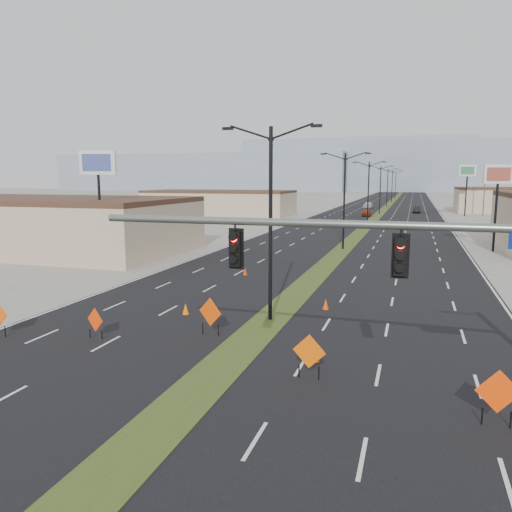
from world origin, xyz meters
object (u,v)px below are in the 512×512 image
(streetlight_1, at_px, (344,198))
(pole_sign_east_far, at_px, (467,174))
(streetlight_2, at_px, (368,191))
(construction_sign_2, at_px, (210,313))
(signal_mast, at_px, (470,275))
(cone_1, at_px, (315,355))
(car_mid, at_px, (417,210))
(cone_3, at_px, (245,271))
(streetlight_3, at_px, (380,188))
(streetlight_5, at_px, (392,185))
(streetlight_0, at_px, (271,218))
(pole_sign_west, at_px, (98,171))
(car_left, at_px, (367,212))
(car_far, at_px, (368,205))
(cone_0, at_px, (186,309))
(cone_2, at_px, (326,304))
(construction_sign_4, at_px, (498,393))
(construction_sign_1, at_px, (95,321))
(pole_sign_east_near, at_px, (498,181))
(construction_sign_3, at_px, (309,353))
(streetlight_6, at_px, (396,184))
(streetlight_4, at_px, (387,186))

(streetlight_1, height_order, pole_sign_east_far, pole_sign_east_far)
(streetlight_2, height_order, construction_sign_2, streetlight_2)
(signal_mast, xyz_separation_m, construction_sign_2, (-10.56, 6.63, -3.71))
(cone_1, relative_size, pole_sign_east_far, 0.06)
(car_mid, xyz_separation_m, cone_3, (-12.88, -78.31, -0.41))
(streetlight_3, relative_size, streetlight_5, 1.00)
(streetlight_0, xyz_separation_m, pole_sign_west, (-20.27, 14.42, 2.70))
(signal_mast, distance_m, car_left, 87.73)
(car_far, height_order, cone_0, car_far)
(car_far, xyz_separation_m, cone_2, (6.67, -101.89, -0.43))
(construction_sign_4, distance_m, cone_1, 7.27)
(streetlight_0, height_order, car_left, streetlight_0)
(construction_sign_1, xyz_separation_m, cone_2, (9.33, 8.50, -0.55))
(construction_sign_2, distance_m, pole_sign_east_near, 38.82)
(streetlight_5, relative_size, construction_sign_1, 6.79)
(streetlight_1, xyz_separation_m, pole_sign_east_far, (16.70, 55.19, 2.84))
(streetlight_5, relative_size, construction_sign_4, 5.56)
(construction_sign_3, bearing_deg, signal_mast, -21.09)
(streetlight_5, height_order, streetlight_6, same)
(car_mid, height_order, cone_1, car_mid)
(streetlight_2, bearing_deg, streetlight_0, -90.00)
(streetlight_2, height_order, construction_sign_1, streetlight_2)
(streetlight_4, relative_size, construction_sign_4, 5.56)
(signal_mast, xyz_separation_m, streetlight_0, (-8.56, 10.00, 0.63))
(streetlight_1, bearing_deg, construction_sign_3, -84.24)
(streetlight_4, relative_size, streetlight_5, 1.00)
(streetlight_0, xyz_separation_m, streetlight_2, (0.00, 56.00, 0.00))
(streetlight_5, height_order, construction_sign_3, streetlight_5)
(cone_3, bearing_deg, streetlight_3, 85.86)
(pole_sign_west, bearing_deg, car_left, 57.83)
(streetlight_1, xyz_separation_m, car_left, (-2.00, 48.99, -4.70))
(streetlight_5, relative_size, pole_sign_west, 1.01)
(cone_2, bearing_deg, streetlight_4, 91.28)
(construction_sign_1, bearing_deg, construction_sign_3, 10.84)
(construction_sign_2, bearing_deg, streetlight_2, 108.35)
(signal_mast, distance_m, streetlight_4, 122.30)
(construction_sign_1, bearing_deg, cone_3, 104.19)
(construction_sign_3, distance_m, cone_1, 1.96)
(car_left, distance_m, construction_sign_3, 84.30)
(construction_sign_1, bearing_deg, streetlight_0, 58.30)
(streetlight_5, relative_size, pole_sign_east_near, 1.14)
(construction_sign_1, bearing_deg, car_far, 108.34)
(construction_sign_2, distance_m, cone_0, 4.13)
(construction_sign_3, height_order, construction_sign_4, construction_sign_4)
(streetlight_3, bearing_deg, construction_sign_2, -91.31)
(cone_2, xyz_separation_m, pole_sign_east_far, (14.26, 80.18, 7.95))
(streetlight_4, height_order, cone_0, streetlight_4)
(car_mid, xyz_separation_m, pole_sign_east_near, (7.30, -58.61, 6.45))
(car_mid, bearing_deg, car_far, 131.66)
(signal_mast, relative_size, construction_sign_4, 9.05)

